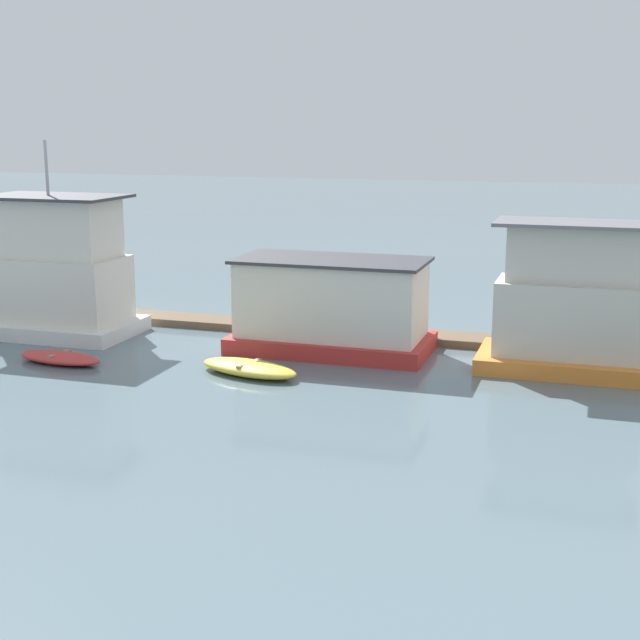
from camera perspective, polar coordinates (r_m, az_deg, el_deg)
ground_plane at (r=32.95m, az=0.53°, el=-2.02°), size 200.00×200.00×0.00m
dock_walkway at (r=35.39m, az=1.79°, el=-0.75°), size 51.00×1.64×0.30m
houseboat_white at (r=36.69m, az=-16.44°, el=2.92°), size 6.00×3.82×7.63m
houseboat_red at (r=32.68m, az=0.75°, el=0.85°), size 7.26×3.77×3.45m
houseboat_orange at (r=31.16m, az=15.77°, el=0.71°), size 6.02×3.43×5.07m
dinghy_red at (r=32.65m, az=-16.32°, el=-2.32°), size 3.46×1.65×0.38m
dinghy_yellow at (r=29.95m, az=-4.57°, el=-3.08°), size 3.94×2.33×0.47m
mooring_post_far_left at (r=34.37m, az=0.39°, el=0.20°), size 0.20×0.20×1.88m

